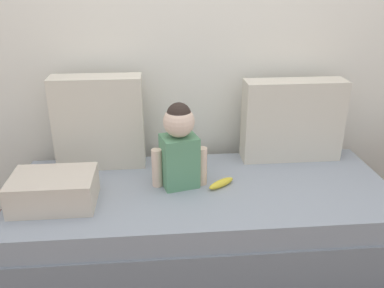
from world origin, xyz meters
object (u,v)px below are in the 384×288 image
object	(u,v)px
throw_pillow_left	(99,122)
toddler	(179,145)
throw_pillow_right	(292,120)
banana	(221,183)
couch	(203,217)
folded_blanket	(54,190)

from	to	relation	value
throw_pillow_left	toddler	world-z (taller)	throw_pillow_left
throw_pillow_right	banana	xyz separation A→B (m)	(-0.47, -0.33, -0.22)
throw_pillow_right	toddler	world-z (taller)	throw_pillow_right
throw_pillow_left	toddler	size ratio (longest dim) A/B	1.16
couch	banana	distance (m)	0.23
couch	throw_pillow_right	bearing A→B (deg)	29.62
folded_blanket	toddler	bearing A→B (deg)	12.75
couch	toddler	xyz separation A→B (m)	(-0.13, 0.04, 0.43)
couch	throw_pillow_right	size ratio (longest dim) A/B	3.49
couch	throw_pillow_right	world-z (taller)	throw_pillow_right
couch	folded_blanket	bearing A→B (deg)	-171.99
throw_pillow_right	folded_blanket	size ratio (longest dim) A/B	1.48
throw_pillow_left	throw_pillow_right	size ratio (longest dim) A/B	0.90
throw_pillow_right	folded_blanket	world-z (taller)	throw_pillow_right
toddler	throw_pillow_left	bearing A→B (deg)	146.92
throw_pillow_left	throw_pillow_right	xyz separation A→B (m)	(1.13, 0.00, -0.02)
toddler	folded_blanket	distance (m)	0.66
couch	throw_pillow_left	bearing A→B (deg)	150.38
throw_pillow_left	throw_pillow_right	bearing A→B (deg)	0.00
throw_pillow_left	toddler	distance (m)	0.53
throw_pillow_right	toddler	xyz separation A→B (m)	(-0.69, -0.29, -0.01)
banana	toddler	bearing A→B (deg)	168.85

